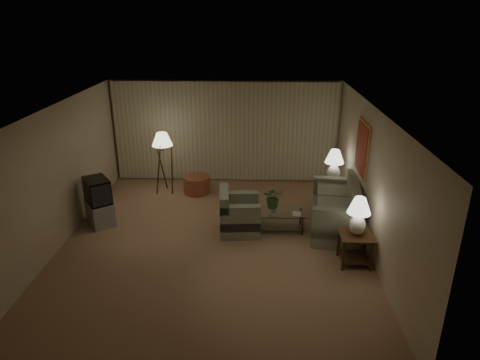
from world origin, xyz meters
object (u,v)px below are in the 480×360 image
armchair (240,215)px  tv_cabinet (100,213)px  table_lamp_near (359,213)px  table_lamp_far (334,163)px  side_table_far (332,189)px  floor_lamp (164,162)px  side_table_near (355,243)px  crt_tv (97,191)px  ottoman (197,185)px  vase (273,209)px  coffee_table (280,218)px  sofa (335,211)px

armchair → tv_cabinet: 3.06m
table_lamp_near → table_lamp_far: (0.00, 2.60, 0.03)m
side_table_far → table_lamp_near: (0.00, -2.60, 0.63)m
side_table_far → table_lamp_near: size_ratio=0.83×
floor_lamp → side_table_near: bearing=-37.5°
table_lamp_far → crt_tv: table_lamp_far is taller
armchair → side_table_far: armchair is taller
armchair → side_table_near: bearing=-122.8°
table_lamp_far → ottoman: size_ratio=1.16×
crt_tv → vase: (3.75, -0.15, -0.28)m
floor_lamp → crt_tv: bearing=-121.1°
coffee_table → tv_cabinet: size_ratio=1.21×
side_table_near → crt_tv: crt_tv is taller
side_table_near → floor_lamp: 5.23m
armchair → tv_cabinet: size_ratio=1.14×
coffee_table → floor_lamp: 3.47m
side_table_near → side_table_far: same height
tv_cabinet → sofa: bearing=53.9°
table_lamp_far → coffee_table: bearing=-133.9°
coffee_table → side_table_near: bearing=-43.9°
tv_cabinet → coffee_table: bearing=52.3°
side_table_near → vase: side_table_near is taller
table_lamp_near → crt_tv: 5.39m
side_table_far → coffee_table: 1.88m
side_table_far → armchair: bearing=-146.3°
table_lamp_near → ottoman: 4.65m
floor_lamp → ottoman: size_ratio=2.37×
sofa → ottoman: (-3.17, 1.81, -0.19)m
coffee_table → crt_tv: crt_tv is taller
table_lamp_far → floor_lamp: 4.18m
armchair → crt_tv: size_ratio=1.28×
table_lamp_near → side_table_far: bearing=90.0°
armchair → coffee_table: bearing=-88.7°
side_table_far → crt_tv: size_ratio=0.78×
side_table_far → side_table_near: bearing=-90.0°
side_table_far → ottoman: bearing=170.4°
sofa → tv_cabinet: sofa is taller
table_lamp_near → ottoman: table_lamp_near is taller
coffee_table → crt_tv: size_ratio=1.35×
sofa → side_table_near: bearing=14.2°
side_table_far → tv_cabinet: side_table_far is taller
side_table_near → side_table_far: (-0.00, 2.60, -0.03)m
coffee_table → ottoman: size_ratio=1.58×
table_lamp_far → vase: 2.06m
ottoman → crt_tv: bearing=-137.0°
tv_cabinet → vase: (3.75, -0.15, 0.24)m
crt_tv → side_table_near: bearing=39.4°
side_table_near → crt_tv: bearing=164.9°
armchair → table_lamp_far: size_ratio=1.29×
sofa → coffee_table: bearing=-77.2°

